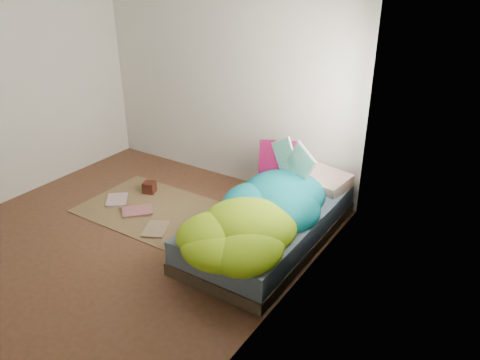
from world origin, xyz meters
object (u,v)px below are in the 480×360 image
at_px(pillow_magenta, 280,161).
at_px(open_book, 292,149).
at_px(bed, 269,226).
at_px(wooden_box, 149,187).
at_px(floor_book_a, 107,200).
at_px(floor_book_b, 137,206).

relative_size(pillow_magenta, open_book, 0.89).
height_order(bed, wooden_box, bed).
bearing_deg(wooden_box, pillow_magenta, 20.60).
bearing_deg(wooden_box, open_book, 10.52).
xyz_separation_m(open_book, floor_book_a, (-1.96, -0.76, -0.81)).
xyz_separation_m(pillow_magenta, floor_book_b, (-1.32, -0.90, -0.53)).
distance_m(bed, floor_book_b, 1.60).
height_order(bed, pillow_magenta, pillow_magenta).
xyz_separation_m(pillow_magenta, floor_book_a, (-1.70, -0.98, -0.54)).
height_order(pillow_magenta, floor_book_b, pillow_magenta).
relative_size(open_book, wooden_box, 3.77).
distance_m(pillow_magenta, floor_book_b, 1.68).
height_order(open_book, wooden_box, open_book).
bearing_deg(bed, open_book, 90.24).
bearing_deg(bed, pillow_magenta, 111.37).
distance_m(bed, wooden_box, 1.71).
xyz_separation_m(wooden_box, floor_book_a, (-0.26, -0.44, -0.05)).
bearing_deg(open_book, floor_book_a, -138.78).
bearing_deg(floor_book_b, wooden_box, 153.42).
bearing_deg(bed, floor_book_b, -171.51).
distance_m(wooden_box, floor_book_b, 0.38).
distance_m(bed, floor_book_a, 2.00).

